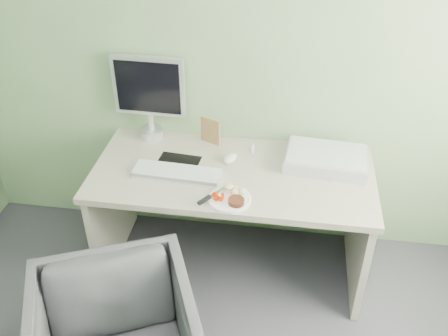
# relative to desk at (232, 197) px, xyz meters

# --- Properties ---
(wall_back) EXTENTS (3.50, 0.00, 3.50)m
(wall_back) POSITION_rel_desk_xyz_m (0.00, 0.38, 0.80)
(wall_back) COLOR gray
(wall_back) RESTS_ON floor
(desk) EXTENTS (1.60, 0.75, 0.73)m
(desk) POSITION_rel_desk_xyz_m (0.00, 0.00, 0.00)
(desk) COLOR #AFA493
(desk) RESTS_ON floor
(plate) EXTENTS (0.23, 0.23, 0.01)m
(plate) POSITION_rel_desk_xyz_m (0.02, -0.26, 0.19)
(plate) COLOR white
(plate) RESTS_ON desk
(steak) EXTENTS (0.10, 0.10, 0.03)m
(steak) POSITION_rel_desk_xyz_m (0.06, -0.30, 0.21)
(steak) COLOR black
(steak) RESTS_ON plate
(potato_pile) EXTENTS (0.11, 0.10, 0.05)m
(potato_pile) POSITION_rel_desk_xyz_m (0.04, -0.22, 0.22)
(potato_pile) COLOR tan
(potato_pile) RESTS_ON plate
(carrot_heap) EXTENTS (0.06, 0.05, 0.04)m
(carrot_heap) POSITION_rel_desk_xyz_m (-0.04, -0.28, 0.21)
(carrot_heap) COLOR red
(carrot_heap) RESTS_ON plate
(steak_knife) EXTENTS (0.15, 0.19, 0.02)m
(steak_knife) POSITION_rel_desk_xyz_m (-0.09, -0.28, 0.21)
(steak_knife) COLOR silver
(steak_knife) RESTS_ON plate
(mousepad) EXTENTS (0.26, 0.23, 0.00)m
(mousepad) POSITION_rel_desk_xyz_m (-0.33, 0.03, 0.18)
(mousepad) COLOR black
(mousepad) RESTS_ON desk
(keyboard) EXTENTS (0.50, 0.17, 0.02)m
(keyboard) POSITION_rel_desk_xyz_m (-0.31, -0.08, 0.20)
(keyboard) COLOR white
(keyboard) RESTS_ON desk
(computer_mouse) EXTENTS (0.10, 0.13, 0.04)m
(computer_mouse) POSITION_rel_desk_xyz_m (-0.03, 0.10, 0.20)
(computer_mouse) COLOR white
(computer_mouse) RESTS_ON desk
(photo_frame) EXTENTS (0.13, 0.07, 0.17)m
(photo_frame) POSITION_rel_desk_xyz_m (-0.18, 0.29, 0.27)
(photo_frame) COLOR olive
(photo_frame) RESTS_ON desk
(eyedrop_bottle) EXTENTS (0.02, 0.02, 0.07)m
(eyedrop_bottle) POSITION_rel_desk_xyz_m (0.09, 0.21, 0.21)
(eyedrop_bottle) COLOR white
(eyedrop_bottle) RESTS_ON desk
(scanner) EXTENTS (0.49, 0.35, 0.07)m
(scanner) POSITION_rel_desk_xyz_m (0.52, 0.15, 0.22)
(scanner) COLOR #ACAEB3
(scanner) RESTS_ON desk
(monitor) EXTENTS (0.44, 0.14, 0.53)m
(monitor) POSITION_rel_desk_xyz_m (-0.55, 0.31, 0.48)
(monitor) COLOR silver
(monitor) RESTS_ON desk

